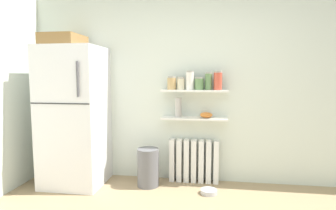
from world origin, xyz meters
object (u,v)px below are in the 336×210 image
radiator (194,161)px  storage_jar_3 (199,84)px  trash_bin (148,167)px  storage_jar_5 (218,81)px  storage_jar_4 (208,81)px  refrigerator (74,114)px  vase (178,107)px  pet_food_bowl (209,192)px  storage_jar_1 (181,84)px  shelf_bowl (206,115)px  storage_jar_0 (172,83)px  storage_jar_2 (190,80)px

radiator → storage_jar_3: size_ratio=3.98×
trash_bin → storage_jar_5: bearing=12.4°
storage_jar_4 → refrigerator: bearing=-172.2°
vase → pet_food_bowl: vase is taller
storage_jar_1 → shelf_bowl: (0.33, 0.00, -0.40)m
storage_jar_4 → shelf_bowl: size_ratio=1.42×
trash_bin → pet_food_bowl: trash_bin is taller
storage_jar_1 → radiator: bearing=9.7°
storage_jar_0 → storage_jar_1: 0.12m
radiator → refrigerator: bearing=-170.2°
vase → pet_food_bowl: bearing=-38.1°
vase → pet_food_bowl: 1.09m
vase → storage_jar_1: bearing=0.0°
refrigerator → radiator: bearing=9.8°
shelf_bowl → storage_jar_3: bearing=180.0°
storage_jar_0 → storage_jar_4: storage_jar_4 is taller
storage_jar_1 → shelf_bowl: bearing=0.0°
storage_jar_2 → storage_jar_0: bearing=180.0°
storage_jar_1 → pet_food_bowl: bearing=-40.3°
storage_jar_4 → storage_jar_5: (0.12, 0.00, 0.01)m
refrigerator → storage_jar_4: bearing=7.8°
radiator → storage_jar_2: (-0.06, -0.03, 1.06)m
radiator → storage_jar_0: (-0.29, -0.03, 1.02)m
radiator → storage_jar_1: 1.03m
storage_jar_2 → radiator: bearing=27.2°
storage_jar_3 → trash_bin: size_ratio=0.34×
vase → shelf_bowl: bearing=0.0°
radiator → shelf_bowl: size_ratio=4.08×
refrigerator → storage_jar_5: 1.87m
storage_jar_3 → vase: size_ratio=0.64×
shelf_bowl → storage_jar_1: bearing=180.0°
vase → storage_jar_3: bearing=0.0°
vase → storage_jar_2: bearing=0.0°
refrigerator → vase: refrigerator is taller
storage_jar_1 → refrigerator: bearing=-170.2°
radiator → storage_jar_5: (0.29, -0.03, 1.05)m
storage_jar_1 → storage_jar_3: size_ratio=1.00×
radiator → vase: vase is taller
storage_jar_0 → trash_bin: (-0.27, -0.19, -1.06)m
storage_jar_1 → vase: storage_jar_1 is taller
shelf_bowl → radiator: bearing=168.9°
shelf_bowl → refrigerator: bearing=-172.1°
storage_jar_3 → storage_jar_5: (0.23, 0.00, 0.04)m
storage_jar_4 → vase: storage_jar_4 is taller
vase → trash_bin: (-0.36, -0.19, -0.75)m
refrigerator → storage_jar_5: (1.81, 0.23, 0.42)m
storage_jar_2 → storage_jar_3: size_ratio=1.48×
shelf_bowl → pet_food_bowl: 0.93m
storage_jar_1 → storage_jar_4: storage_jar_4 is taller
storage_jar_5 → shelf_bowl: (-0.14, -0.00, -0.44)m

